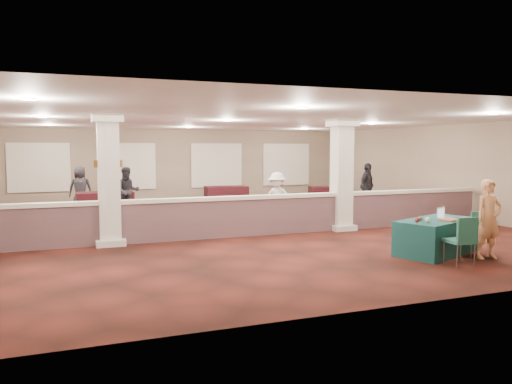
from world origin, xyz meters
name	(u,v)px	position (x,y,z in m)	size (l,w,h in m)	color
ground	(228,228)	(0.00, 0.00, 0.00)	(16.00, 16.00, 0.00)	#4C1913
wall_back	(173,166)	(0.00, 8.00, 1.60)	(16.00, 0.04, 3.20)	#7B6655
wall_front	(391,201)	(0.00, -8.00, 1.60)	(16.00, 0.04, 3.20)	#7B6655
wall_right	(443,170)	(8.00, 0.00, 1.60)	(0.04, 16.00, 3.20)	#7B6655
ceiling	(227,120)	(0.00, 0.00, 3.20)	(16.00, 16.00, 0.02)	silver
partition_wall	(244,215)	(0.00, -1.50, 0.57)	(15.60, 0.28, 1.10)	brown
column_left	(109,179)	(-3.50, -1.50, 1.64)	(0.72, 0.72, 3.20)	beige
column_right	(342,174)	(3.00, -1.50, 1.64)	(0.72, 0.72, 3.20)	beige
sconce_left	(96,164)	(-3.78, -1.50, 2.00)	(0.12, 0.12, 0.18)	brown
sconce_right	(120,164)	(-3.22, -1.50, 2.00)	(0.12, 0.12, 0.18)	brown
near_table	(436,237)	(3.29, -5.18, 0.39)	(2.03, 1.02, 0.78)	#103C3C
conf_chair_main	(479,229)	(3.97, -5.73, 0.60)	(0.64, 0.64, 1.01)	#1F5B4B
conf_chair_side	(463,237)	(2.99, -6.29, 0.59)	(0.53, 0.54, 1.00)	#1F5B4B
woman	(488,219)	(4.00, -5.96, 0.86)	(0.62, 0.41, 1.71)	#E59963
far_table_front_left	(139,218)	(-2.50, 0.70, 0.33)	(1.61, 0.80, 0.65)	black
far_table_front_center	(203,215)	(-0.67, 0.30, 0.37)	(1.84, 0.92, 0.74)	black
far_table_front_right	(300,210)	(2.54, 0.30, 0.40)	(1.99, 1.00, 0.81)	black
far_table_back_left	(105,203)	(-3.18, 4.59, 0.40)	(1.97, 0.99, 0.80)	black
far_table_back_center	(226,195)	(2.00, 6.50, 0.37)	(1.81, 0.90, 0.73)	black
far_table_back_right	(328,194)	(6.50, 5.57, 0.34)	(1.65, 0.83, 0.67)	black
attendee_a	(128,191)	(-2.45, 4.00, 0.86)	(0.82, 0.46, 1.71)	black
attendee_b	(277,199)	(1.61, 0.00, 0.82)	(1.05, 0.48, 1.63)	silver
attendee_c	(367,186)	(6.38, 2.31, 0.91)	(1.06, 0.51, 1.81)	black
attendee_d	(80,189)	(-4.00, 5.56, 0.86)	(0.85, 0.46, 1.72)	black
laptop_base	(446,218)	(3.60, -5.11, 0.79)	(0.35, 0.25, 0.02)	silver
laptop_screen	(441,212)	(3.56, -4.99, 0.92)	(0.35, 0.01, 0.24)	silver
screen_glow	(441,213)	(3.56, -5.00, 0.90)	(0.32, 0.00, 0.20)	silver
knitting	(449,220)	(3.43, -5.41, 0.80)	(0.43, 0.32, 0.03)	#B2521C
yarn_cream	(428,220)	(2.78, -5.49, 0.84)	(0.12, 0.12, 0.12)	beige
yarn_red	(417,220)	(2.57, -5.41, 0.83)	(0.11, 0.11, 0.11)	maroon
yarn_grey	(420,218)	(2.79, -5.24, 0.84)	(0.11, 0.11, 0.11)	#525157
scissors	(464,218)	(4.04, -5.20, 0.79)	(0.13, 0.03, 0.01)	red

